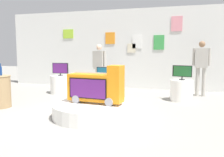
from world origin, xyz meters
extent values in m
plane|color=gray|center=(0.00, 0.00, 0.00)|extent=(30.00, 30.00, 0.00)
cube|color=silver|center=(0.00, 4.57, 1.54)|extent=(10.13, 0.10, 3.09)
cube|color=#9ECC33|center=(-2.45, 4.50, 2.18)|extent=(0.46, 0.02, 0.37)
cube|color=white|center=(0.48, 4.50, 1.83)|extent=(0.37, 0.02, 0.53)
cube|color=orange|center=(-0.61, 4.50, 1.98)|extent=(0.39, 0.02, 0.46)
cube|color=pink|center=(1.94, 4.50, 2.46)|extent=(0.40, 0.02, 0.54)
cube|color=green|center=(1.31, 4.50, 1.79)|extent=(0.39, 0.02, 0.54)
cube|color=beige|center=(0.26, 4.50, 1.58)|extent=(0.32, 0.02, 0.34)
cylinder|color=white|center=(0.38, 0.19, 0.16)|extent=(1.89, 1.89, 0.31)
cylinder|color=gray|center=(-0.01, 0.22, 0.40)|extent=(0.22, 0.42, 0.18)
cylinder|color=gray|center=(0.78, 0.15, 0.40)|extent=(0.22, 0.42, 0.18)
cube|color=orange|center=(0.38, 0.19, 0.66)|extent=(1.27, 0.46, 0.59)
cube|color=orange|center=(0.87, 0.14, 1.06)|extent=(0.30, 0.37, 0.21)
cube|color=black|center=(0.27, 0.01, 0.66)|extent=(0.88, 0.10, 0.44)
cube|color=#561E6B|center=(0.27, 0.01, 0.66)|extent=(0.84, 0.10, 0.40)
cube|color=#B2B2B7|center=(0.38, 0.19, 0.99)|extent=(0.99, 0.12, 0.02)
cylinder|color=white|center=(-0.06, 2.11, 0.31)|extent=(0.79, 0.79, 0.62)
cylinder|color=black|center=(-0.06, 2.11, 0.63)|extent=(0.23, 0.23, 0.02)
cylinder|color=black|center=(-0.06, 2.11, 0.67)|extent=(0.04, 0.04, 0.05)
cube|color=black|center=(-0.06, 2.11, 0.84)|extent=(0.47, 0.06, 0.29)
cube|color=navy|center=(-0.06, 2.09, 0.84)|extent=(0.43, 0.03, 0.26)
cylinder|color=white|center=(2.20, 2.56, 0.31)|extent=(0.65, 0.65, 0.62)
cylinder|color=black|center=(2.20, 2.56, 0.63)|extent=(0.17, 0.17, 0.02)
cylinder|color=black|center=(2.20, 2.56, 0.68)|extent=(0.04, 0.04, 0.08)
cube|color=black|center=(2.20, 2.56, 0.88)|extent=(0.55, 0.17, 0.33)
cube|color=#1E5B2D|center=(2.20, 2.53, 0.88)|extent=(0.50, 0.14, 0.30)
cylinder|color=white|center=(-1.85, 2.68, 0.31)|extent=(0.71, 0.71, 0.62)
cylinder|color=black|center=(-1.85, 2.68, 0.63)|extent=(0.17, 0.17, 0.02)
cylinder|color=black|center=(-1.85, 2.68, 0.67)|extent=(0.04, 0.04, 0.06)
cube|color=black|center=(-1.85, 2.68, 0.88)|extent=(0.58, 0.07, 0.36)
cube|color=#561E6B|center=(-1.85, 2.66, 0.88)|extent=(0.53, 0.04, 0.32)
cylinder|color=navy|center=(-2.34, 0.41, 0.95)|extent=(0.07, 0.07, 0.23)
cylinder|color=navy|center=(-2.34, 0.41, 1.10)|extent=(0.03, 0.03, 0.08)
cylinder|color=#B2ADA3|center=(-0.54, 3.26, 0.41)|extent=(0.12, 0.12, 0.83)
cylinder|color=#B2ADA3|center=(-0.74, 3.31, 0.41)|extent=(0.12, 0.12, 0.83)
cube|color=#B2ADA3|center=(-0.64, 3.28, 1.15)|extent=(0.42, 0.29, 0.65)
sphere|color=beige|center=(-0.64, 3.28, 1.60)|extent=(0.20, 0.20, 0.20)
cylinder|color=#B2ADA3|center=(-0.41, 3.22, 1.18)|extent=(0.08, 0.08, 0.58)
cylinder|color=#B2ADA3|center=(-0.87, 3.34, 1.18)|extent=(0.08, 0.08, 0.58)
cylinder|color=#B2ADA3|center=(2.88, 3.53, 0.46)|extent=(0.12, 0.12, 0.93)
cylinder|color=#B2ADA3|center=(2.68, 3.54, 0.46)|extent=(0.12, 0.12, 0.93)
cube|color=#B2ADA3|center=(2.78, 3.54, 1.24)|extent=(0.39, 0.23, 0.63)
sphere|color=#8C6647|center=(2.78, 3.54, 1.68)|extent=(0.20, 0.20, 0.20)
cylinder|color=#B2ADA3|center=(3.02, 3.52, 1.27)|extent=(0.08, 0.08, 0.56)
cylinder|color=#B2ADA3|center=(2.54, 3.55, 1.27)|extent=(0.08, 0.08, 0.56)
camera|label=1|loc=(2.25, -4.73, 1.46)|focal=38.54mm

